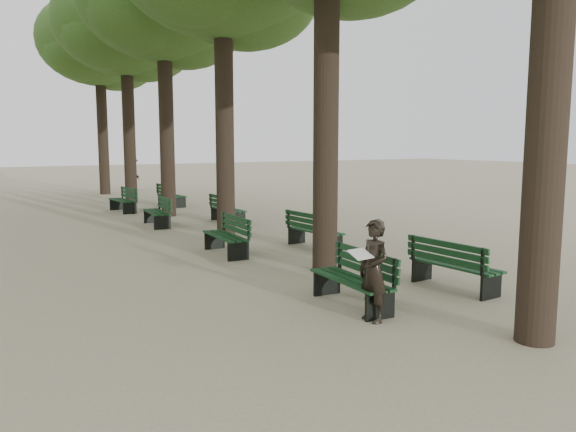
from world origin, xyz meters
TOP-DOWN VIEW (x-y plane):
  - ground at (0.00, 0.00)m, footprint 120.00×120.00m
  - tree_central_4 at (1.50, 18.00)m, footprint 6.00×6.00m
  - tree_central_5 at (1.50, 23.00)m, footprint 6.00×6.00m
  - bench_left_0 at (0.37, 0.58)m, footprint 0.69×1.83m
  - bench_left_1 at (0.37, 5.53)m, footprint 0.67×1.83m
  - bench_left_2 at (0.37, 10.84)m, footprint 0.74×1.85m
  - bench_left_3 at (0.37, 15.05)m, footprint 0.70×1.84m
  - bench_right_0 at (2.63, 0.48)m, footprint 0.68×1.83m
  - bench_right_1 at (2.63, 5.12)m, footprint 0.68×1.83m
  - bench_right_2 at (2.63, 10.37)m, footprint 0.58×1.80m
  - bench_right_3 at (2.63, 15.99)m, footprint 0.75×1.85m
  - man_with_map at (0.19, -0.20)m, footprint 0.60×0.62m
  - pedestrian_b at (3.41, 24.80)m, footprint 0.67×1.25m

SIDE VIEW (x-z plane):
  - ground at x=0.00m, z-range 0.00..0.00m
  - bench_left_0 at x=0.37m, z-range -0.19..0.73m
  - bench_left_1 at x=0.37m, z-range -0.19..0.73m
  - bench_left_2 at x=0.37m, z-range -0.19..0.73m
  - bench_left_3 at x=0.37m, z-range -0.19..0.73m
  - bench_right_0 at x=2.63m, z-range -0.19..0.73m
  - bench_right_1 at x=2.63m, z-range -0.19..0.73m
  - bench_right_2 at x=2.63m, z-range -0.19..0.73m
  - bench_right_3 at x=2.63m, z-range -0.19..0.73m
  - man_with_map at x=0.19m, z-range 0.00..1.54m
  - pedestrian_b at x=3.41m, z-range 0.00..1.86m
  - tree_central_4 at x=1.50m, z-range 2.68..12.63m
  - tree_central_5 at x=1.50m, z-range 2.68..12.63m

